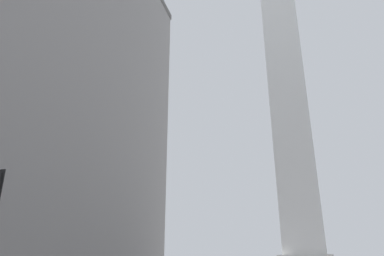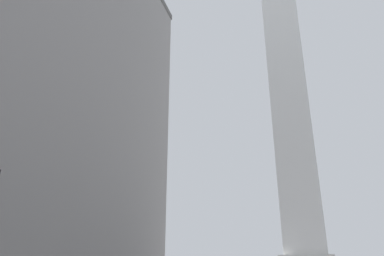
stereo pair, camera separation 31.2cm
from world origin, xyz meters
name	(u,v)px [view 2 (the right image)]	position (x,y,z in m)	size (l,w,h in m)	color
obelisk	(286,67)	(0.00, 62.25, 38.24)	(7.92, 7.92, 78.89)	silver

